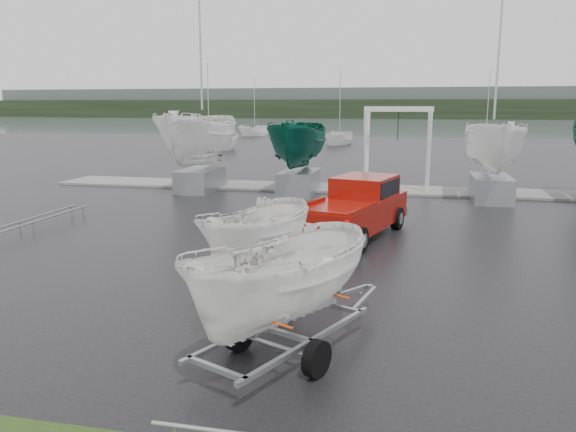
{
  "coord_description": "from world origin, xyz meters",
  "views": [
    {
      "loc": [
        3.47,
        -15.0,
        4.17
      ],
      "look_at": [
        0.24,
        -0.3,
        1.2
      ],
      "focal_mm": 35.0,
      "sensor_mm": 36.0,
      "label": 1
    }
  ],
  "objects_px": {
    "pickup_truck": "(357,206)",
    "boat_hoist": "(398,137)",
    "trailer_parked": "(283,205)",
    "trailer_hitched": "(257,184)"
  },
  "relations": [
    {
      "from": "pickup_truck",
      "to": "trailer_hitched",
      "type": "bearing_deg",
      "value": -90.0
    },
    {
      "from": "boat_hoist",
      "to": "trailer_parked",
      "type": "bearing_deg",
      "value": -93.73
    },
    {
      "from": "trailer_parked",
      "to": "boat_hoist",
      "type": "bearing_deg",
      "value": 110.5
    },
    {
      "from": "pickup_truck",
      "to": "trailer_parked",
      "type": "height_order",
      "value": "trailer_parked"
    },
    {
      "from": "trailer_hitched",
      "to": "trailer_parked",
      "type": "bearing_deg",
      "value": -52.58
    },
    {
      "from": "trailer_parked",
      "to": "boat_hoist",
      "type": "distance_m",
      "value": 19.5
    },
    {
      "from": "pickup_truck",
      "to": "trailer_hitched",
      "type": "relative_size",
      "value": 1.31
    },
    {
      "from": "pickup_truck",
      "to": "boat_hoist",
      "type": "distance_m",
      "value": 10.2
    },
    {
      "from": "pickup_truck",
      "to": "boat_hoist",
      "type": "xyz_separation_m",
      "value": [
        0.96,
        10.01,
        1.7
      ]
    },
    {
      "from": "pickup_truck",
      "to": "trailer_hitched",
      "type": "height_order",
      "value": "trailer_hitched"
    }
  ]
}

